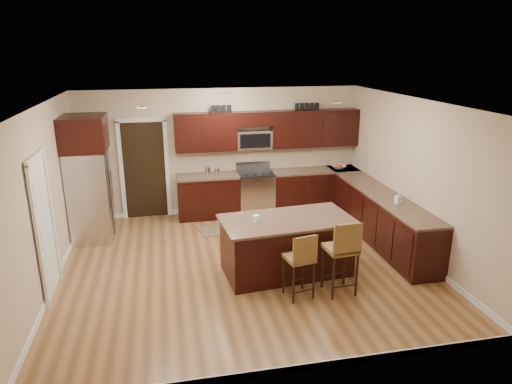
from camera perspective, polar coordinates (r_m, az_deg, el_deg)
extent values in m
plane|color=olive|center=(7.80, -1.39, -9.09)|extent=(6.00, 6.00, 0.00)
plane|color=silver|center=(7.01, -1.56, 11.03)|extent=(6.00, 6.00, 0.00)
plane|color=#C5AD8E|center=(9.92, -4.30, 5.04)|extent=(6.00, 0.00, 6.00)
plane|color=#C5AD8E|center=(7.40, -24.97, -1.00)|extent=(0.00, 5.50, 5.50)
plane|color=#C5AD8E|center=(8.33, 19.29, 1.63)|extent=(0.00, 5.50, 5.50)
cube|color=black|center=(9.84, -5.97, -0.62)|extent=(1.30, 0.60, 0.88)
cube|color=black|center=(10.32, 7.28, 0.22)|extent=(1.94, 0.60, 0.88)
cube|color=black|center=(8.86, 15.49, -3.28)|extent=(0.60, 3.35, 0.88)
cube|color=brown|center=(9.70, -6.05, 1.96)|extent=(1.30, 0.63, 0.04)
cube|color=brown|center=(10.19, 7.38, 2.69)|extent=(1.94, 0.63, 0.04)
cube|color=brown|center=(8.71, 15.74, -0.45)|extent=(0.63, 3.35, 0.04)
cube|color=black|center=(9.63, -6.31, 7.45)|extent=(1.30, 0.33, 0.80)
cube|color=black|center=(10.12, 7.34, 7.92)|extent=(1.94, 0.33, 0.80)
cube|color=black|center=(9.73, -0.24, 9.16)|extent=(0.76, 0.33, 0.30)
cube|color=silver|center=(9.98, -0.08, -0.19)|extent=(0.76, 0.64, 0.90)
cube|color=black|center=(9.85, -0.08, 2.36)|extent=(0.76, 0.60, 0.03)
cube|color=black|center=(9.70, 0.28, -0.73)|extent=(0.65, 0.01, 0.45)
cube|color=silver|center=(10.07, -0.39, 3.36)|extent=(0.76, 0.05, 0.18)
cube|color=silver|center=(9.83, -0.26, 6.58)|extent=(0.76, 0.31, 0.40)
cube|color=black|center=(9.91, -13.75, 2.67)|extent=(0.85, 0.03, 2.06)
cube|color=white|center=(7.23, -24.99, -4.22)|extent=(0.03, 0.80, 2.04)
cube|color=black|center=(7.41, 3.83, -6.84)|extent=(2.05, 1.16, 0.88)
cube|color=brown|center=(7.24, 3.90, -3.52)|extent=(2.16, 1.27, 0.04)
cube|color=black|center=(7.59, 3.77, -9.55)|extent=(1.97, 1.08, 0.09)
cube|color=olive|center=(6.66, 5.40, -8.22)|extent=(0.44, 0.44, 0.05)
cube|color=olive|center=(6.44, 6.17, -7.24)|extent=(0.38, 0.11, 0.41)
cylinder|color=black|center=(6.62, 4.37, -11.45)|extent=(0.03, 0.03, 0.59)
cylinder|color=black|center=(6.71, 7.08, -11.12)|extent=(0.03, 0.03, 0.59)
cylinder|color=black|center=(6.90, 3.62, -10.17)|extent=(0.03, 0.03, 0.59)
cylinder|color=black|center=(6.98, 6.23, -9.88)|extent=(0.03, 0.03, 0.59)
cube|color=olive|center=(6.82, 10.53, -6.97)|extent=(0.47, 0.47, 0.06)
cube|color=olive|center=(6.57, 11.42, -5.83)|extent=(0.44, 0.08, 0.47)
cylinder|color=black|center=(6.76, 9.46, -10.60)|extent=(0.04, 0.04, 0.67)
cylinder|color=black|center=(6.89, 12.40, -10.20)|extent=(0.04, 0.04, 0.67)
cylinder|color=black|center=(7.07, 8.38, -9.22)|extent=(0.04, 0.04, 0.67)
cylinder|color=black|center=(7.19, 11.21, -8.87)|extent=(0.04, 0.04, 0.67)
cube|color=silver|center=(9.06, -19.97, -0.42)|extent=(0.72, 0.86, 1.72)
cube|color=black|center=(9.01, -17.69, -0.28)|extent=(0.01, 0.02, 1.64)
cylinder|color=silver|center=(8.91, -17.62, 0.10)|extent=(0.02, 0.02, 0.77)
cylinder|color=silver|center=(9.06, -17.53, 0.40)|extent=(0.02, 0.02, 0.77)
cube|color=black|center=(8.79, -20.77, 6.88)|extent=(0.78, 0.92, 0.63)
cube|color=brown|center=(9.26, -4.49, -4.62)|extent=(0.97, 0.77, 0.01)
imported|color=silver|center=(10.37, 10.27, 3.13)|extent=(0.33, 0.33, 0.08)
imported|color=#B2B2B2|center=(8.25, 17.37, -0.69)|extent=(0.12, 0.12, 0.21)
cylinder|color=silver|center=(9.67, -6.06, 2.60)|extent=(0.12, 0.12, 0.18)
cylinder|color=silver|center=(9.70, -4.87, 2.56)|extent=(0.11, 0.11, 0.15)
cylinder|color=white|center=(7.10, 0.01, -3.29)|extent=(0.10, 0.10, 0.10)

